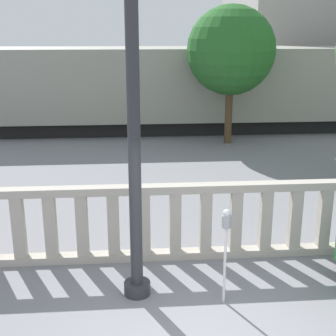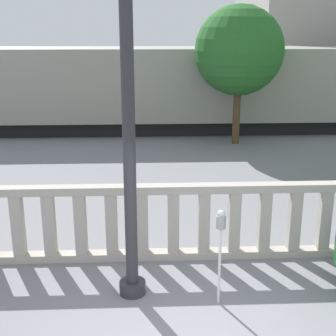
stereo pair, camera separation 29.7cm
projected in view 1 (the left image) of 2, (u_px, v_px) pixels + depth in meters
name	position (u px, v px, depth m)	size (l,w,h in m)	color
balustrade	(175.00, 222.00, 8.29)	(12.71, 0.24, 1.40)	#ADA599
lamppost	(133.00, 102.00, 6.48)	(0.41, 0.41, 6.31)	#2D2D33
parking_meter	(226.00, 231.00, 6.79)	(0.14, 0.14, 1.51)	silver
train_near	(181.00, 87.00, 18.81)	(26.63, 3.19, 3.88)	black
building_block	(319.00, 15.00, 25.54)	(9.10, 8.46, 9.44)	gray
tree_right	(231.00, 51.00, 16.09)	(3.07, 3.07, 4.81)	#4C3823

